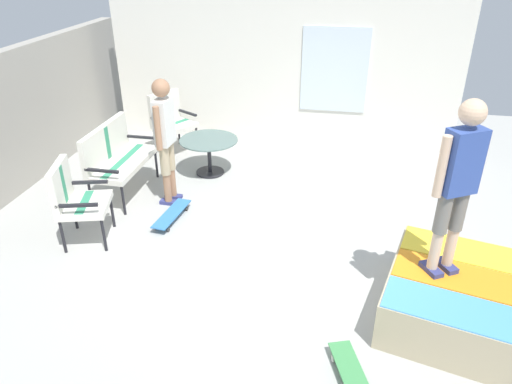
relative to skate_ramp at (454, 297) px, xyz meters
The scene contains 11 objects.
ground_plane 1.92m from the skate_ramp, 73.18° to the left, with size 12.00×12.00×0.10m, color #A8A8A3.
house_facade 5.04m from the skate_ramp, 27.94° to the left, with size 0.23×6.00×2.70m.
skate_ramp is the anchor object (origin of this frame).
patio_bench 4.72m from the skate_ramp, 66.89° to the left, with size 1.25×0.56×1.02m.
patio_chair_near_house 5.40m from the skate_ramp, 49.61° to the left, with size 0.81×0.79×1.02m.
patio_chair_by_wall 4.31m from the skate_ramp, 82.09° to the left, with size 0.74×0.70×1.02m.
patio_table 4.21m from the skate_ramp, 49.68° to the left, with size 0.90×0.90×0.57m.
person_watching 3.98m from the skate_ramp, 63.66° to the left, with size 0.48×0.26×1.75m.
person_skater 1.24m from the skate_ramp, 67.76° to the left, with size 0.35×0.43×1.68m.
skateboard_by_bench 3.54m from the skate_ramp, 69.41° to the left, with size 0.82×0.29×0.10m.
skateboard_spare 1.39m from the skate_ramp, 137.46° to the left, with size 0.82×0.46×0.10m.
Camera 1 is at (-4.44, -0.62, 3.30)m, focal length 33.64 mm.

